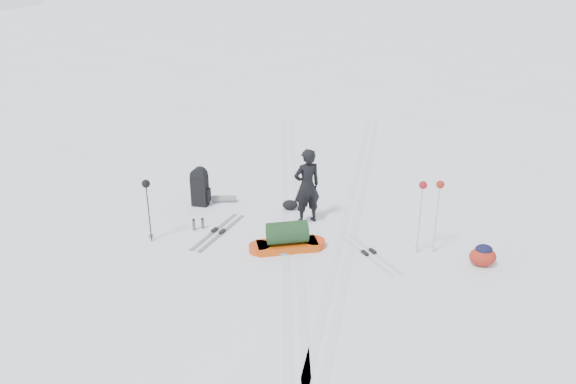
# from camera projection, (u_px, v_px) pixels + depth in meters

# --- Properties ---
(ground) EXTENTS (200.00, 200.00, 0.00)m
(ground) POSITION_uv_depth(u_px,v_px,m) (291.00, 234.00, 11.27)
(ground) COLOR white
(ground) RESTS_ON ground
(ski_tracks) EXTENTS (3.38, 17.97, 0.01)m
(ski_tracks) POSITION_uv_depth(u_px,v_px,m) (322.00, 217.00, 12.04)
(ski_tracks) COLOR silver
(ski_tracks) RESTS_ON ground
(skier) EXTENTS (0.70, 0.61, 1.61)m
(skier) POSITION_uv_depth(u_px,v_px,m) (307.00, 186.00, 11.52)
(skier) COLOR black
(skier) RESTS_ON ground
(pulk_sled) EXTENTS (1.53, 0.76, 0.56)m
(pulk_sled) POSITION_uv_depth(u_px,v_px,m) (287.00, 239.00, 10.61)
(pulk_sled) COLOR #C2440B
(pulk_sled) RESTS_ON ground
(expedition_rucksack) EXTENTS (0.97, 0.46, 0.89)m
(expedition_rucksack) POSITION_uv_depth(u_px,v_px,m) (203.00, 188.00, 12.48)
(expedition_rucksack) COLOR black
(expedition_rucksack) RESTS_ON ground
(ski_poles_black) EXTENTS (0.16, 0.18, 1.28)m
(ski_poles_black) POSITION_uv_depth(u_px,v_px,m) (147.00, 191.00, 10.63)
(ski_poles_black) COLOR black
(ski_poles_black) RESTS_ON ground
(ski_poles_silver) EXTENTS (0.46, 0.19, 1.45)m
(ski_poles_silver) POSITION_uv_depth(u_px,v_px,m) (431.00, 193.00, 10.12)
(ski_poles_silver) COLOR #B2B4B9
(ski_poles_silver) RESTS_ON ground
(touring_skis_grey) EXTENTS (0.86, 1.76, 0.07)m
(touring_skis_grey) POSITION_uv_depth(u_px,v_px,m) (218.00, 232.00, 11.35)
(touring_skis_grey) COLOR gray
(touring_skis_grey) RESTS_ON ground
(touring_skis_white) EXTENTS (1.08, 1.64, 0.06)m
(touring_skis_white) POSITION_uv_depth(u_px,v_px,m) (369.00, 253.00, 10.52)
(touring_skis_white) COLOR silver
(touring_skis_white) RESTS_ON ground
(rope_coil) EXTENTS (0.56, 0.56, 0.05)m
(rope_coil) POSITION_uv_depth(u_px,v_px,m) (282.00, 249.00, 10.65)
(rope_coil) COLOR #528DC7
(rope_coil) RESTS_ON ground
(small_daypack) EXTENTS (0.49, 0.37, 0.41)m
(small_daypack) POSITION_uv_depth(u_px,v_px,m) (483.00, 255.00, 10.06)
(small_daypack) COLOR maroon
(small_daypack) RESTS_ON ground
(thermos_pair) EXTENTS (0.24, 0.16, 0.25)m
(thermos_pair) POSITION_uv_depth(u_px,v_px,m) (198.00, 224.00, 11.44)
(thermos_pair) COLOR #595C60
(thermos_pair) RESTS_ON ground
(stuff_sack) EXTENTS (0.40, 0.34, 0.21)m
(stuff_sack) POSITION_uv_depth(u_px,v_px,m) (290.00, 205.00, 12.36)
(stuff_sack) COLOR black
(stuff_sack) RESTS_ON ground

